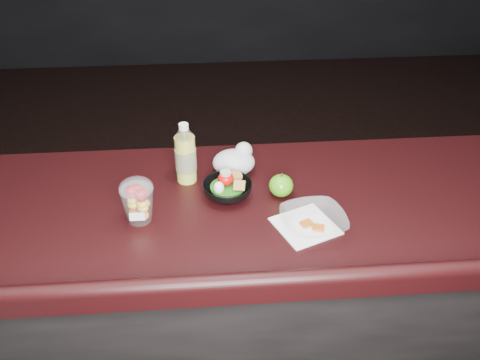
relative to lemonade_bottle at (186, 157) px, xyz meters
name	(u,v)px	position (x,y,z in m)	size (l,w,h in m)	color
counter	(239,316)	(0.16, -0.14, -0.59)	(4.06, 0.71, 1.02)	black
lemonade_bottle	(186,157)	(0.00, 0.00, 0.00)	(0.07, 0.07, 0.21)	gold
fruit_cup	(138,200)	(-0.14, -0.20, -0.01)	(0.10, 0.10, 0.14)	white
green_apple	(281,186)	(0.29, -0.11, -0.05)	(0.08, 0.08, 0.08)	#2D830F
plastic_bag	(235,161)	(0.16, 0.03, -0.04)	(0.14, 0.11, 0.10)	silver
snack_bowl	(227,189)	(0.13, -0.10, -0.06)	(0.17, 0.17, 0.08)	black
takeout_bowl	(313,221)	(0.36, -0.28, -0.06)	(0.21, 0.21, 0.05)	silver
paper_napkin	(305,226)	(0.34, -0.27, -0.08)	(0.16, 0.16, 0.00)	white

